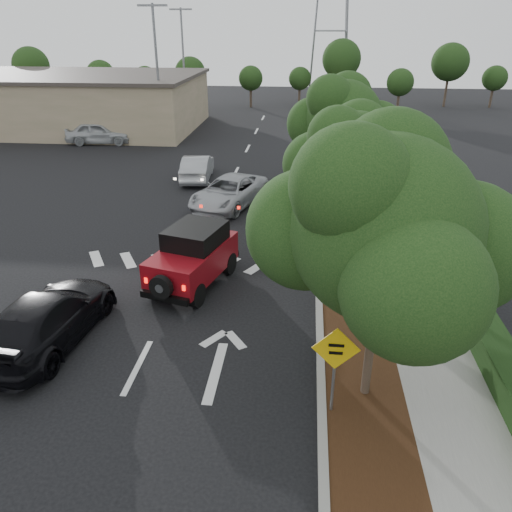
# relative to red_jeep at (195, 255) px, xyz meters

# --- Properties ---
(ground) EXTENTS (120.00, 120.00, 0.00)m
(ground) POSITION_rel_red_jeep_xyz_m (-0.55, -4.60, -1.00)
(ground) COLOR black
(ground) RESTS_ON ground
(curb) EXTENTS (0.20, 70.00, 0.15)m
(curb) POSITION_rel_red_jeep_xyz_m (4.05, 7.40, -0.92)
(curb) COLOR #9E9B93
(curb) RESTS_ON ground
(planting_strip) EXTENTS (1.80, 70.00, 0.12)m
(planting_strip) POSITION_rel_red_jeep_xyz_m (5.05, 7.40, -0.94)
(planting_strip) COLOR black
(planting_strip) RESTS_ON ground
(sidewalk) EXTENTS (2.00, 70.00, 0.12)m
(sidewalk) POSITION_rel_red_jeep_xyz_m (6.95, 7.40, -0.94)
(sidewalk) COLOR gray
(sidewalk) RESTS_ON ground
(hedge) EXTENTS (0.80, 70.00, 0.80)m
(hedge) POSITION_rel_red_jeep_xyz_m (8.35, 7.40, -0.60)
(hedge) COLOR black
(hedge) RESTS_ON ground
(commercial_building) EXTENTS (22.00, 12.00, 4.00)m
(commercial_building) POSITION_rel_red_jeep_xyz_m (-16.55, 25.40, 1.00)
(commercial_building) COLOR gray
(commercial_building) RESTS_ON ground
(transmission_tower) EXTENTS (7.00, 4.00, 28.00)m
(transmission_tower) POSITION_rel_red_jeep_xyz_m (5.45, 43.40, -1.00)
(transmission_tower) COLOR slate
(transmission_tower) RESTS_ON ground
(street_tree_near) EXTENTS (3.80, 3.80, 5.92)m
(street_tree_near) POSITION_rel_red_jeep_xyz_m (5.05, -5.10, -1.00)
(street_tree_near) COLOR black
(street_tree_near) RESTS_ON ground
(street_tree_mid) EXTENTS (3.20, 3.20, 5.32)m
(street_tree_mid) POSITION_rel_red_jeep_xyz_m (5.05, 1.90, -1.00)
(street_tree_mid) COLOR black
(street_tree_mid) RESTS_ON ground
(street_tree_far) EXTENTS (3.40, 3.40, 5.62)m
(street_tree_far) POSITION_rel_red_jeep_xyz_m (5.05, 8.40, -1.00)
(street_tree_far) COLOR black
(street_tree_far) RESTS_ON ground
(light_pole_a) EXTENTS (2.00, 0.22, 9.00)m
(light_pole_a) POSITION_rel_red_jeep_xyz_m (-7.05, 21.40, -1.00)
(light_pole_a) COLOR slate
(light_pole_a) RESTS_ON ground
(light_pole_b) EXTENTS (2.00, 0.22, 9.00)m
(light_pole_b) POSITION_rel_red_jeep_xyz_m (-8.05, 33.40, -1.00)
(light_pole_b) COLOR slate
(light_pole_b) RESTS_ON ground
(red_jeep) EXTENTS (2.58, 4.01, 1.96)m
(red_jeep) POSITION_rel_red_jeep_xyz_m (0.00, 0.00, 0.00)
(red_jeep) COLOR black
(red_jeep) RESTS_ON ground
(silver_suv_ahead) EXTENTS (3.70, 5.32, 1.35)m
(silver_suv_ahead) POSITION_rel_red_jeep_xyz_m (-0.05, 7.68, -0.32)
(silver_suv_ahead) COLOR #A8AAB0
(silver_suv_ahead) RESTS_ON ground
(black_suv_oncoming) EXTENTS (2.45, 5.10, 1.43)m
(black_suv_oncoming) POSITION_rel_red_jeep_xyz_m (-3.24, -3.72, -0.28)
(black_suv_oncoming) COLOR black
(black_suv_oncoming) RESTS_ON ground
(silver_sedan_oncoming) EXTENTS (1.74, 4.17, 1.34)m
(silver_sedan_oncoming) POSITION_rel_red_jeep_xyz_m (-2.43, 11.79, -0.33)
(silver_sedan_oncoming) COLOR #9D9FA4
(silver_sedan_oncoming) RESTS_ON ground
(parked_suv) EXTENTS (4.79, 2.39, 1.57)m
(parked_suv) POSITION_rel_red_jeep_xyz_m (-11.14, 19.81, -0.21)
(parked_suv) COLOR #AEB2B6
(parked_suv) RESTS_ON ground
(speed_hump_sign) EXTENTS (1.01, 0.09, 2.16)m
(speed_hump_sign) POSITION_rel_red_jeep_xyz_m (4.25, -5.79, 0.50)
(speed_hump_sign) COLOR slate
(speed_hump_sign) RESTS_ON ground
(terracotta_planter) EXTENTS (0.62, 0.62, 1.09)m
(terracotta_planter) POSITION_rel_red_jeep_xyz_m (6.05, -1.70, -0.26)
(terracotta_planter) COLOR brown
(terracotta_planter) RESTS_ON ground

